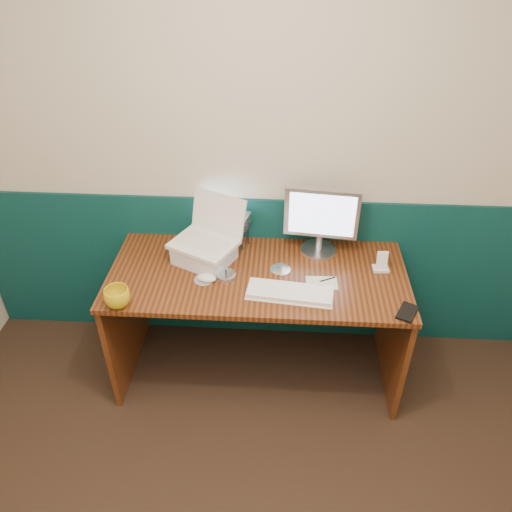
# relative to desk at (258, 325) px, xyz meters

# --- Properties ---
(back_wall) EXTENTS (3.50, 0.04, 2.50)m
(back_wall) POSITION_rel_desk_xyz_m (-0.01, 0.37, 0.88)
(back_wall) COLOR beige
(back_wall) RESTS_ON ground
(wainscot) EXTENTS (3.48, 0.02, 1.00)m
(wainscot) POSITION_rel_desk_xyz_m (-0.01, 0.36, 0.12)
(wainscot) COLOR #062B2E
(wainscot) RESTS_ON ground
(desk) EXTENTS (1.60, 0.70, 0.75)m
(desk) POSITION_rel_desk_xyz_m (0.00, 0.00, 0.00)
(desk) COLOR #371A0A
(desk) RESTS_ON ground
(laptop_riser) EXTENTS (0.37, 0.35, 0.10)m
(laptop_riser) POSITION_rel_desk_xyz_m (-0.30, 0.10, 0.42)
(laptop_riser) COLOR silver
(laptop_riser) RESTS_ON desk
(laptop) EXTENTS (0.41, 0.38, 0.28)m
(laptop) POSITION_rel_desk_xyz_m (-0.30, 0.10, 0.61)
(laptop) COLOR white
(laptop) RESTS_ON laptop_riser
(monitor) EXTENTS (0.41, 0.16, 0.40)m
(monitor) POSITION_rel_desk_xyz_m (0.33, 0.23, 0.58)
(monitor) COLOR #B8B9BD
(monitor) RESTS_ON desk
(keyboard) EXTENTS (0.44, 0.19, 0.02)m
(keyboard) POSITION_rel_desk_xyz_m (0.17, -0.17, 0.39)
(keyboard) COLOR white
(keyboard) RESTS_ON desk
(mouse_right) EXTENTS (0.12, 0.09, 0.03)m
(mouse_right) POSITION_rel_desk_xyz_m (0.33, -0.11, 0.39)
(mouse_right) COLOR silver
(mouse_right) RESTS_ON desk
(mouse_left) EXTENTS (0.11, 0.08, 0.03)m
(mouse_left) POSITION_rel_desk_xyz_m (-0.26, -0.08, 0.39)
(mouse_left) COLOR white
(mouse_left) RESTS_ON desk
(mug) EXTENTS (0.13, 0.13, 0.10)m
(mug) POSITION_rel_desk_xyz_m (-0.67, -0.30, 0.43)
(mug) COLOR gold
(mug) RESTS_ON desk
(camcorder) EXTENTS (0.11, 0.14, 0.19)m
(camcorder) POSITION_rel_desk_xyz_m (-0.10, 0.26, 0.47)
(camcorder) COLOR #A3A3A7
(camcorder) RESTS_ON desk
(cd_spindle) EXTENTS (0.11, 0.11, 0.02)m
(cd_spindle) POSITION_rel_desk_xyz_m (-0.17, -0.05, 0.39)
(cd_spindle) COLOR #B1B7C1
(cd_spindle) RESTS_ON desk
(cd_loose_a) EXTENTS (0.11, 0.11, 0.00)m
(cd_loose_a) POSITION_rel_desk_xyz_m (-0.28, -0.07, 0.38)
(cd_loose_a) COLOR silver
(cd_loose_a) RESTS_ON desk
(cd_loose_b) EXTENTS (0.11, 0.11, 0.00)m
(cd_loose_b) POSITION_rel_desk_xyz_m (0.12, 0.04, 0.38)
(cd_loose_b) COLOR silver
(cd_loose_b) RESTS_ON desk
(pen) EXTENTS (0.14, 0.08, 0.01)m
(pen) POSITION_rel_desk_xyz_m (0.34, -0.05, 0.38)
(pen) COLOR black
(pen) RESTS_ON desk
(papers) EXTENTS (0.17, 0.11, 0.00)m
(papers) POSITION_rel_desk_xyz_m (0.34, -0.07, 0.38)
(papers) COLOR silver
(papers) RESTS_ON desk
(dock) EXTENTS (0.09, 0.07, 0.02)m
(dock) POSITION_rel_desk_xyz_m (0.66, 0.07, 0.38)
(dock) COLOR white
(dock) RESTS_ON desk
(music_player) EXTENTS (0.06, 0.03, 0.10)m
(music_player) POSITION_rel_desk_xyz_m (0.66, 0.07, 0.44)
(music_player) COLOR white
(music_player) RESTS_ON dock
(pda) EXTENTS (0.13, 0.15, 0.02)m
(pda) POSITION_rel_desk_xyz_m (0.74, -0.28, 0.38)
(pda) COLOR black
(pda) RESTS_ON desk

